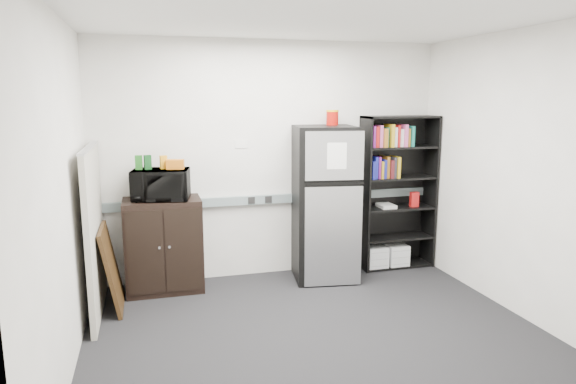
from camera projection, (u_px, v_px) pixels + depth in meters
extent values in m
plane|color=black|center=(319.00, 336.00, 4.51)|extent=(4.00, 4.00, 0.00)
cube|color=silver|center=(271.00, 160.00, 5.92)|extent=(4.00, 0.02, 2.70)
cube|color=silver|center=(523.00, 175.00, 4.79)|extent=(0.02, 3.50, 2.70)
cube|color=silver|center=(61.00, 197.00, 3.74)|extent=(0.02, 3.50, 2.70)
cube|color=white|center=(323.00, 15.00, 4.02)|extent=(4.00, 3.50, 0.02)
cube|color=slate|center=(272.00, 199.00, 5.98)|extent=(3.92, 0.05, 0.10)
cube|color=white|center=(241.00, 144.00, 5.79)|extent=(0.14, 0.00, 0.10)
cube|color=black|center=(364.00, 195.00, 6.10)|extent=(0.02, 0.34, 1.85)
cube|color=black|center=(430.00, 191.00, 6.33)|extent=(0.02, 0.34, 1.85)
cube|color=black|center=(392.00, 190.00, 6.37)|extent=(0.90, 0.02, 1.85)
cube|color=black|center=(401.00, 117.00, 6.05)|extent=(0.90, 0.34, 0.02)
cube|color=black|center=(395.00, 264.00, 6.39)|extent=(0.85, 0.32, 0.03)
cube|color=black|center=(396.00, 237.00, 6.32)|extent=(0.85, 0.32, 0.03)
cube|color=black|center=(397.00, 208.00, 6.25)|extent=(0.85, 0.32, 0.02)
cube|color=black|center=(398.00, 178.00, 6.19)|extent=(0.85, 0.32, 0.02)
cube|color=black|center=(399.00, 147.00, 6.12)|extent=(0.85, 0.32, 0.02)
cube|color=silver|center=(374.00, 256.00, 6.28)|extent=(0.25, 0.30, 0.25)
cube|color=silver|center=(395.00, 254.00, 6.35)|extent=(0.25, 0.30, 0.25)
cube|color=#A8A395|center=(95.00, 232.00, 4.89)|extent=(0.05, 1.30, 1.60)
cube|color=#B2B2B7|center=(89.00, 148.00, 4.74)|extent=(0.06, 1.30, 0.02)
cube|color=black|center=(164.00, 245.00, 5.52)|extent=(0.81, 0.50, 1.01)
cube|color=black|center=(145.00, 253.00, 5.22)|extent=(0.37, 0.01, 0.89)
cube|color=black|center=(184.00, 250.00, 5.32)|extent=(0.37, 0.01, 0.89)
cylinder|color=#B2B2B7|center=(159.00, 248.00, 5.24)|extent=(0.02, 0.02, 0.02)
cylinder|color=#B2B2B7|center=(169.00, 247.00, 5.26)|extent=(0.02, 0.02, 0.02)
imported|color=black|center=(161.00, 185.00, 5.38)|extent=(0.64, 0.48, 0.32)
cube|color=#1C5D1A|center=(139.00, 163.00, 5.31)|extent=(0.07, 0.06, 0.15)
cube|color=#0D3C15|center=(148.00, 162.00, 5.33)|extent=(0.08, 0.06, 0.15)
cube|color=orange|center=(164.00, 162.00, 5.38)|extent=(0.08, 0.06, 0.14)
cube|color=#BF6313|center=(175.00, 164.00, 5.36)|extent=(0.20, 0.13, 0.10)
cube|color=black|center=(323.00, 204.00, 5.85)|extent=(0.74, 0.74, 1.74)
cube|color=#B3B4B8|center=(335.00, 156.00, 5.41)|extent=(0.63, 0.11, 0.52)
cube|color=#B3B4B8|center=(333.00, 237.00, 5.58)|extent=(0.63, 0.11, 1.11)
cube|color=black|center=(335.00, 184.00, 5.46)|extent=(0.63, 0.09, 0.03)
cube|color=white|center=(337.00, 156.00, 5.41)|extent=(0.21, 0.03, 0.28)
cube|color=black|center=(324.00, 127.00, 5.68)|extent=(0.74, 0.74, 0.02)
cylinder|color=#9F0E07|center=(332.00, 118.00, 5.82)|extent=(0.14, 0.14, 0.17)
cylinder|color=gold|center=(332.00, 109.00, 5.80)|extent=(0.14, 0.14, 0.02)
cube|color=black|center=(112.00, 268.00, 5.04)|extent=(0.18, 0.65, 0.83)
cube|color=beige|center=(114.00, 268.00, 5.04)|extent=(0.13, 0.55, 0.70)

